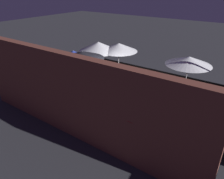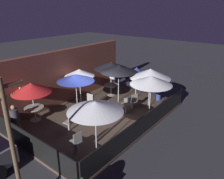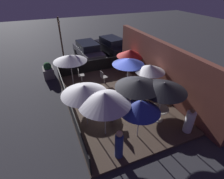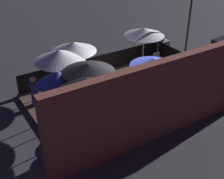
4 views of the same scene
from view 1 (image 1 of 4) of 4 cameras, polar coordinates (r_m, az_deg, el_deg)
The scene contains 24 objects.
ground_plane at distance 11.04m, azimuth 1.69°, elevation -3.55°, with size 60.00×60.00×0.00m, color #2D2D33.
patio_deck at distance 11.01m, azimuth 1.70°, elevation -3.28°, with size 8.64×5.69×0.12m.
building_wall at distance 8.17m, azimuth -10.24°, elevation -2.04°, with size 10.24×0.36×3.31m.
fence_front at distance 12.98m, azimuth 8.63°, elevation 3.75°, with size 8.44×0.05×0.95m.
fence_side_left at distance 9.42m, azimuth 24.09°, elevation -7.48°, with size 0.05×5.49×0.95m.
patio_umbrella_0 at distance 10.83m, azimuth -13.75°, elevation 7.59°, with size 2.23×2.23×2.25m.
patio_umbrella_1 at distance 7.26m, azimuth 8.63°, elevation -3.30°, with size 1.97×1.97×2.04m.
patio_umbrella_2 at distance 12.32m, azimuth -10.02°, elevation 8.81°, with size 1.78×1.78×2.03m.
patio_umbrella_3 at distance 8.97m, azimuth -7.67°, elevation 3.59°, with size 1.76×1.76×2.14m.
patio_umbrella_4 at distance 8.92m, azimuth 1.22°, elevation 4.63°, with size 1.98×1.98×2.26m.
patio_umbrella_5 at distance 10.91m, azimuth 19.43°, elevation 7.08°, with size 2.15×2.15×2.26m.
patio_umbrella_6 at distance 12.75m, azimuth -3.57°, elevation 11.15°, with size 2.27×2.27×2.34m.
patio_umbrella_7 at distance 11.09m, azimuth -7.75°, elevation 8.96°, with size 2.20×2.20×2.30m.
patio_umbrella_8 at distance 12.65m, azimuth 1.76°, elevation 11.00°, with size 2.15×2.15×2.28m.
dining_table_0 at distance 11.35m, azimuth -12.99°, elevation 0.66°, with size 0.94×0.94×0.74m.
dining_table_1 at distance 7.92m, azimuth 8.05°, elevation -10.99°, with size 0.98×0.98×0.73m.
patio_chair_0 at distance 9.84m, azimuth 12.20°, elevation -3.94°, with size 0.46×0.46×0.92m.
patio_chair_1 at distance 10.79m, azimuth 19.61°, elevation -2.10°, with size 0.45×0.45×0.93m.
patio_chair_2 at distance 10.19m, azimuth -2.69°, elevation -2.15°, with size 0.46×0.46×0.94m.
patio_chair_3 at distance 12.00m, azimuth 0.10°, elevation 2.45°, with size 0.55×0.55×0.96m.
patio_chair_4 at distance 12.37m, azimuth -2.56°, elevation 3.10°, with size 0.51×0.51×0.94m.
patron_0 at distance 7.76m, azimuth 16.60°, elevation -12.72°, with size 0.55×0.55×1.34m.
patron_1 at distance 11.78m, azimuth -20.00°, elevation 0.65°, with size 0.49×0.49×1.33m.
patron_2 at distance 13.97m, azimuth -8.03°, elevation 6.19°, with size 0.38×0.38×1.40m.
Camera 1 is at (-5.29, 8.03, 5.42)m, focal length 35.00 mm.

